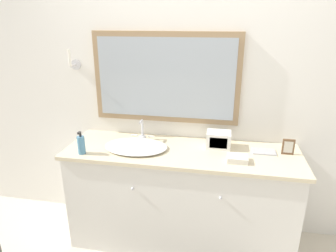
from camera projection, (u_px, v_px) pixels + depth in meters
wall_back at (187, 91)px, 2.56m from camera, size 8.00×0.18×2.55m
vanity_counter at (181, 197)px, 2.54m from camera, size 1.87×0.60×0.87m
sink_basin at (136, 146)px, 2.43m from camera, size 0.51×0.42×0.18m
soap_bottle at (81, 145)px, 2.32m from camera, size 0.06×0.06×0.18m
appliance_box at (219, 140)px, 2.43m from camera, size 0.19×0.15×0.13m
picture_frame at (288, 147)px, 2.30m from camera, size 0.09×0.01×0.13m
hand_towel_near_sink at (237, 159)px, 2.21m from camera, size 0.15×0.12×0.04m
metal_tray at (264, 151)px, 2.36m from camera, size 0.18×0.12×0.01m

